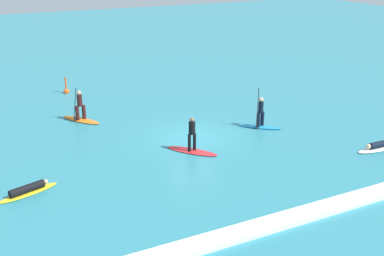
{
  "coord_description": "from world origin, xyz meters",
  "views": [
    {
      "loc": [
        -10.89,
        -21.54,
        9.46
      ],
      "look_at": [
        0.0,
        0.0,
        0.5
      ],
      "focal_mm": 44.98,
      "sensor_mm": 36.0,
      "label": 1
    }
  ],
  "objects_px": {
    "surfer_on_white_board": "(380,146)",
    "surfer_on_red_board": "(192,143)",
    "surfer_on_orange_board": "(81,114)",
    "surfer_on_blue_board": "(260,120)",
    "marker_buoy": "(66,90)",
    "surfer_on_yellow_board": "(28,190)"
  },
  "relations": [
    {
      "from": "surfer_on_yellow_board",
      "to": "surfer_on_red_board",
      "type": "xyz_separation_m",
      "value": [
        8.02,
        0.85,
        0.33
      ]
    },
    {
      "from": "surfer_on_orange_board",
      "to": "surfer_on_red_board",
      "type": "relative_size",
      "value": 1.03
    },
    {
      "from": "surfer_on_white_board",
      "to": "surfer_on_orange_board",
      "type": "xyz_separation_m",
      "value": [
        -12.39,
        11.08,
        0.29
      ]
    },
    {
      "from": "surfer_on_red_board",
      "to": "surfer_on_yellow_board",
      "type": "bearing_deg",
      "value": 57.46
    },
    {
      "from": "surfer_on_yellow_board",
      "to": "surfer_on_orange_board",
      "type": "distance_m",
      "value": 9.03
    },
    {
      "from": "surfer_on_orange_board",
      "to": "surfer_on_blue_board",
      "type": "xyz_separation_m",
      "value": [
        8.75,
        -5.72,
        0.04
      ]
    },
    {
      "from": "surfer_on_orange_board",
      "to": "surfer_on_red_board",
      "type": "height_order",
      "value": "surfer_on_orange_board"
    },
    {
      "from": "marker_buoy",
      "to": "surfer_on_yellow_board",
      "type": "bearing_deg",
      "value": -108.89
    },
    {
      "from": "surfer_on_white_board",
      "to": "surfer_on_red_board",
      "type": "bearing_deg",
      "value": -23.03
    },
    {
      "from": "marker_buoy",
      "to": "surfer_on_orange_board",
      "type": "bearing_deg",
      "value": -95.4
    },
    {
      "from": "surfer_on_red_board",
      "to": "marker_buoy",
      "type": "distance_m",
      "value": 13.74
    },
    {
      "from": "surfer_on_white_board",
      "to": "marker_buoy",
      "type": "xyz_separation_m",
      "value": [
        -11.8,
        17.35,
        0.04
      ]
    },
    {
      "from": "surfer_on_red_board",
      "to": "marker_buoy",
      "type": "relative_size",
      "value": 2.04
    },
    {
      "from": "surfer_on_white_board",
      "to": "surfer_on_blue_board",
      "type": "xyz_separation_m",
      "value": [
        -3.64,
        5.36,
        0.33
      ]
    },
    {
      "from": "surfer_on_yellow_board",
      "to": "marker_buoy",
      "type": "xyz_separation_m",
      "value": [
        4.87,
        14.22,
        0.03
      ]
    },
    {
      "from": "surfer_on_yellow_board",
      "to": "surfer_on_blue_board",
      "type": "bearing_deg",
      "value": -8.21
    },
    {
      "from": "surfer_on_orange_board",
      "to": "marker_buoy",
      "type": "distance_m",
      "value": 6.3
    },
    {
      "from": "marker_buoy",
      "to": "surfer_on_white_board",
      "type": "bearing_deg",
      "value": -55.79
    },
    {
      "from": "surfer_on_red_board",
      "to": "marker_buoy",
      "type": "height_order",
      "value": "surfer_on_red_board"
    },
    {
      "from": "surfer_on_red_board",
      "to": "surfer_on_blue_board",
      "type": "bearing_deg",
      "value": -113.26
    },
    {
      "from": "surfer_on_white_board",
      "to": "marker_buoy",
      "type": "height_order",
      "value": "marker_buoy"
    },
    {
      "from": "surfer_on_yellow_board",
      "to": "marker_buoy",
      "type": "relative_size",
      "value": 2.09
    }
  ]
}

